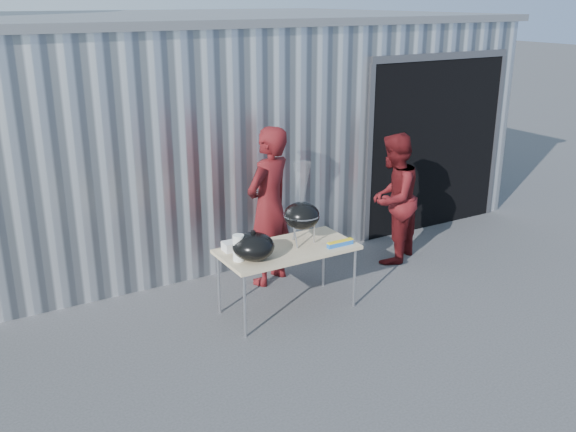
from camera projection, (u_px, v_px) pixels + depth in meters
ground at (307, 323)px, 6.93m from camera, size 80.00×80.00×0.00m
building at (207, 112)px, 10.61m from camera, size 8.20×6.20×3.10m
folding_table at (287, 251)px, 7.01m from camera, size 1.50×0.75×0.75m
kettle_grill at (302, 207)px, 6.97m from camera, size 0.40×0.40×0.93m
grill_lid at (253, 246)px, 6.64m from camera, size 0.44×0.44×0.32m
paper_towels at (239, 248)px, 6.61m from camera, size 0.12×0.12×0.28m
white_tub at (232, 246)px, 6.91m from camera, size 0.20×0.15×0.10m
foil_box at (340, 243)px, 7.03m from camera, size 0.32×0.05×0.06m
person_cook at (269, 206)px, 7.67m from camera, size 0.84×0.71×1.94m
person_bystander at (393, 199)px, 8.34m from camera, size 1.05×0.97×1.72m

